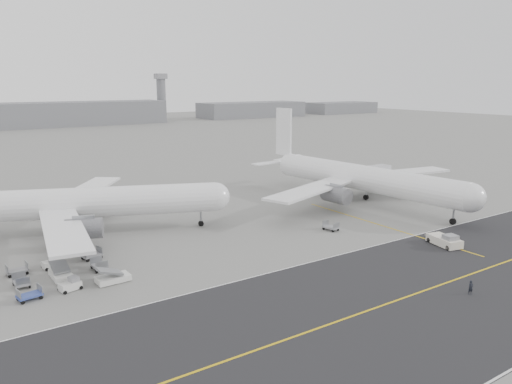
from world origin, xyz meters
TOP-DOWN VIEW (x-y plane):
  - ground at (0.00, 0.00)m, footprint 700.00×700.00m
  - taxiway at (5.02, -17.98)m, footprint 220.00×59.00m
  - horizon_buildings at (30.00, 260.00)m, footprint 520.00×28.00m
  - control_tower at (100.00, 265.00)m, footprint 7.00×7.00m
  - airliner_a at (-17.42, 31.55)m, footprint 51.15×50.09m
  - airliner_b at (39.36, 20.64)m, footprint 55.31×56.13m
  - pushback_tug at (29.60, -8.41)m, footprint 3.85×7.53m
  - jet_bridge at (46.51, 26.06)m, footprint 17.07×3.39m
  - gse_cluster at (-27.06, 11.82)m, footprint 25.59×20.67m
  - stray_dolly at (20.23, 8.17)m, footprint 2.08×2.92m
  - ground_crew_a at (16.00, -21.85)m, footprint 0.77×0.64m

SIDE VIEW (x-z plane):
  - ground at x=0.00m, z-range 0.00..0.00m
  - horizon_buildings at x=30.00m, z-range -14.00..14.00m
  - gse_cluster at x=-27.06m, z-range -1.06..1.06m
  - stray_dolly at x=20.23m, z-range -0.82..0.82m
  - taxiway at x=5.02m, z-range -0.01..0.03m
  - pushback_tug at x=29.60m, z-range -0.19..1.93m
  - ground_crew_a at x=16.00m, z-range 0.00..1.81m
  - jet_bridge at x=46.51m, z-range 1.27..7.74m
  - airliner_a at x=-17.42m, z-range -3.93..14.65m
  - airliner_b at x=39.36m, z-range -4.10..15.26m
  - control_tower at x=100.00m, z-range 0.63..31.88m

